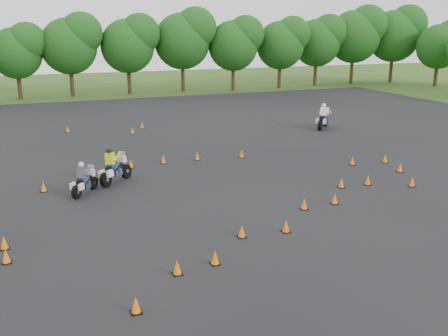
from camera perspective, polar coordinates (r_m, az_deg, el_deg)
The scene contains 7 objects.
ground at distance 19.43m, azimuth 4.31°, elevation -6.41°, with size 140.00×140.00×0.00m, color #2D5119.
asphalt_pad at distance 24.65m, azimuth -1.69°, elevation -1.49°, with size 62.00×62.00×0.00m, color black.
treeline at distance 52.05m, azimuth -10.52°, elevation 12.61°, with size 87.00×32.35×10.69m.
traffic_cones at distance 22.80m, azimuth -0.10°, elevation -2.34°, with size 32.74×32.62×0.45m.
rider_grey at distance 23.45m, azimuth -15.67°, elevation -1.04°, with size 2.00×0.61×1.54m, color #43454B, non-canonical shape.
rider_yellow at distance 24.73m, azimuth -12.21°, elevation 0.35°, with size 2.31×0.71×1.78m, color #BFCC12, non-canonical shape.
rider_white at distance 38.14m, azimuth 11.28°, elevation 5.88°, with size 2.45×0.75×1.89m, color white, non-canonical shape.
Camera 1 is at (-7.85, -16.19, 7.34)m, focal length 40.00 mm.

